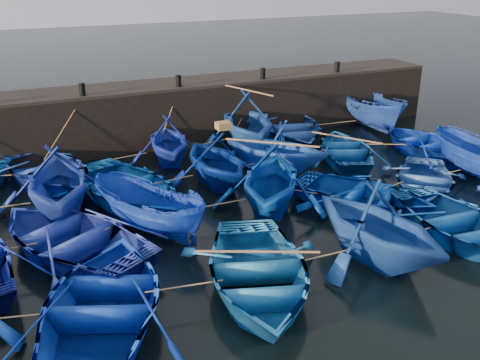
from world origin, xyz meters
name	(u,v)px	position (x,y,z in m)	size (l,w,h in m)	color
ground	(285,240)	(0.00, 0.00, 0.00)	(120.00, 120.00, 0.00)	black
quay_wall	(174,113)	(0.00, 10.50, 1.25)	(26.00, 2.50, 2.50)	black
quay_top	(172,84)	(0.00, 10.50, 2.56)	(26.00, 2.50, 0.12)	black
bollard_1	(82,89)	(-4.00, 9.60, 2.87)	(0.24, 0.24, 0.50)	black
bollard_2	(179,81)	(0.00, 9.60, 2.87)	(0.24, 0.24, 0.50)	black
bollard_3	(263,73)	(4.00, 9.60, 2.87)	(0.24, 0.24, 0.50)	black
bollard_4	(337,67)	(8.00, 9.60, 2.87)	(0.24, 0.24, 0.50)	black
boat_1	(47,170)	(-5.86, 7.23, 0.55)	(3.79, 5.29, 1.10)	#193DA8
boat_2	(168,140)	(-1.17, 7.64, 0.97)	(3.18, 3.69, 1.94)	#132BA5
boat_3	(247,120)	(2.48, 8.00, 1.27)	(4.16, 4.83, 2.54)	#154591
boat_4	(290,128)	(4.78, 8.27, 0.57)	(3.96, 5.54, 1.15)	navy
boat_5	(372,111)	(9.16, 8.09, 0.94)	(1.84, 4.87, 1.89)	#1B41A0
boat_7	(58,179)	(-5.73, 4.49, 1.23)	(4.02, 4.66, 2.45)	#193497
boat_8	(128,187)	(-3.56, 4.44, 0.56)	(3.87, 5.42, 1.12)	#0852BA
boat_9	(216,158)	(-0.30, 4.63, 1.05)	(3.45, 4.00, 2.10)	navy
boat_10	(276,147)	(2.21, 4.84, 1.07)	(3.50, 4.06, 2.14)	blue
boat_11	(345,149)	(5.56, 5.04, 0.46)	(3.15, 4.40, 0.91)	#0E4A8E
boat_12	(429,143)	(9.14, 4.16, 0.50)	(3.45, 4.82, 1.00)	#0A32C6
boat_14	(71,236)	(-5.77, 1.67, 0.57)	(3.91, 5.46, 1.13)	navy
boat_15	(148,210)	(-3.52, 1.99, 0.78)	(1.52, 4.03, 1.56)	#0C2F9D
boat_16	(271,178)	(0.55, 1.99, 1.14)	(3.75, 4.35, 2.29)	#023496
boat_17	(363,194)	(3.38, 0.89, 0.49)	(3.39, 4.74, 0.98)	#013195
boat_18	(424,180)	(6.13, 1.09, 0.45)	(3.10, 4.33, 0.90)	#214D98
boat_19	(480,160)	(8.76, 1.14, 0.82)	(1.59, 4.22, 1.63)	#0E33A0
boat_21	(105,301)	(-5.52, -1.78, 0.56)	(3.86, 5.40, 1.12)	#062896
boat_22	(257,272)	(-1.89, -2.04, 0.54)	(3.73, 5.22, 1.08)	#1765B2
boat_23	(378,223)	(1.65, -2.06, 1.14)	(3.74, 4.34, 2.29)	#144293
boat_24	(457,222)	(4.66, -1.94, 0.50)	(3.44, 4.81, 1.00)	blue
wooden_crate	(223,126)	(0.00, 4.63, 2.23)	(0.50, 0.42, 0.25)	olive
mooring_ropes	(226,158)	(0.22, 4.99, 0.87)	(17.99, 11.60, 2.10)	tan
loose_oars	(284,144)	(1.67, 3.25, 1.74)	(9.71, 12.13, 1.69)	#99724C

